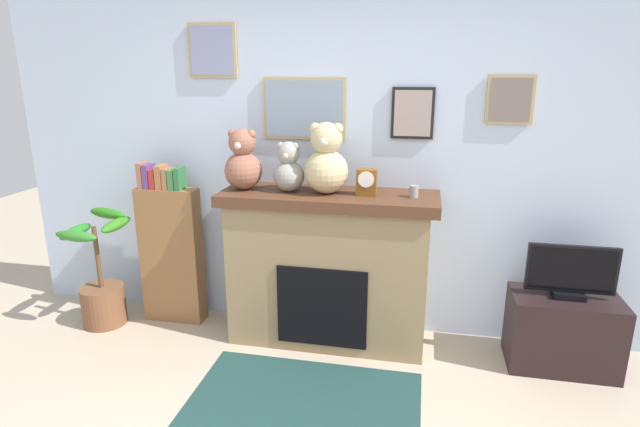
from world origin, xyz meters
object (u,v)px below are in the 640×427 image
(potted_plant, at_px, (101,286))
(teddy_bear_brown, at_px, (289,169))
(tv_stand, at_px, (562,332))
(candle_jar, at_px, (414,191))
(teddy_bear_grey, at_px, (326,162))
(teddy_bear_cream, at_px, (243,162))
(mantel_clock, at_px, (367,182))
(television, at_px, (571,273))
(bookshelf, at_px, (171,250))
(fireplace, at_px, (328,267))

(potted_plant, height_order, teddy_bear_brown, teddy_bear_brown)
(tv_stand, height_order, teddy_bear_brown, teddy_bear_brown)
(candle_jar, bearing_deg, teddy_bear_grey, -179.94)
(teddy_bear_cream, xyz_separation_m, teddy_bear_grey, (0.61, -0.00, 0.03))
(teddy_bear_grey, bearing_deg, candle_jar, 0.06)
(candle_jar, bearing_deg, mantel_clock, -179.73)
(candle_jar, relative_size, teddy_bear_brown, 0.23)
(television, height_order, mantel_clock, mantel_clock)
(potted_plant, height_order, candle_jar, candle_jar)
(teddy_bear_cream, bearing_deg, television, -0.81)
(teddy_bear_cream, bearing_deg, candle_jar, 0.03)
(teddy_bear_brown, bearing_deg, teddy_bear_grey, -0.04)
(potted_plant, bearing_deg, television, 1.58)
(television, relative_size, teddy_bear_grey, 1.14)
(bookshelf, relative_size, television, 2.30)
(fireplace, height_order, teddy_bear_grey, teddy_bear_grey)
(teddy_bear_cream, bearing_deg, mantel_clock, -0.06)
(teddy_bear_cream, relative_size, teddy_bear_grey, 0.88)
(candle_jar, bearing_deg, bookshelf, 177.90)
(fireplace, bearing_deg, tv_stand, -1.72)
(potted_plant, height_order, television, potted_plant)
(fireplace, xyz_separation_m, candle_jar, (0.59, -0.02, 0.61))
(tv_stand, xyz_separation_m, teddy_bear_cream, (-2.26, 0.03, 1.08))
(tv_stand, relative_size, mantel_clock, 3.86)
(candle_jar, distance_m, mantel_clock, 0.33)
(mantel_clock, height_order, teddy_bear_grey, teddy_bear_grey)
(fireplace, relative_size, bookshelf, 1.19)
(fireplace, bearing_deg, candle_jar, -1.72)
(tv_stand, xyz_separation_m, teddy_bear_grey, (-1.65, 0.03, 1.11))
(bookshelf, bearing_deg, teddy_bear_brown, -3.95)
(tv_stand, xyz_separation_m, television, (0.00, -0.00, 0.43))
(potted_plant, relative_size, teddy_bear_cream, 2.13)
(television, distance_m, teddy_bear_grey, 1.78)
(bookshelf, height_order, potted_plant, bookshelf)
(mantel_clock, relative_size, teddy_bear_brown, 0.51)
(fireplace, relative_size, candle_jar, 18.86)
(television, xyz_separation_m, teddy_bear_cream, (-2.26, 0.03, 0.65))
(potted_plant, height_order, tv_stand, potted_plant)
(potted_plant, xyz_separation_m, teddy_bear_grey, (1.79, 0.13, 1.04))
(tv_stand, xyz_separation_m, candle_jar, (-1.04, 0.03, 0.93))
(bookshelf, xyz_separation_m, television, (2.92, -0.10, 0.09))
(bookshelf, xyz_separation_m, potted_plant, (-0.52, -0.20, -0.27))
(bookshelf, distance_m, television, 2.92)
(teddy_bear_cream, bearing_deg, tv_stand, -0.78)
(teddy_bear_cream, bearing_deg, teddy_bear_grey, -0.01)
(bookshelf, xyz_separation_m, candle_jar, (1.88, -0.07, 0.58))
(television, bearing_deg, fireplace, 178.24)
(potted_plant, bearing_deg, teddy_bear_cream, 6.12)
(teddy_bear_cream, bearing_deg, bookshelf, 174.03)
(potted_plant, xyz_separation_m, candle_jar, (2.40, 0.13, 0.86))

